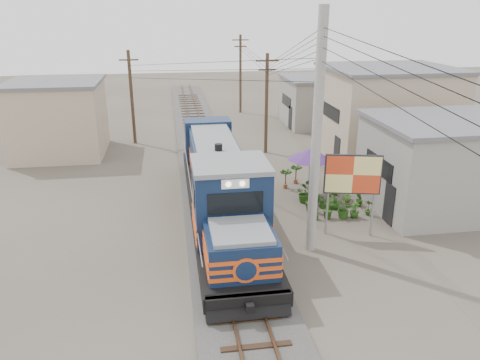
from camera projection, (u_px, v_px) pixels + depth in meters
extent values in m
plane|color=#473F35|center=(229.00, 249.00, 20.32)|extent=(120.00, 120.00, 0.00)
cube|color=#595651|center=(209.00, 173.00, 29.57)|extent=(3.60, 70.00, 0.16)
cube|color=#51331E|center=(200.00, 170.00, 29.43)|extent=(0.08, 70.00, 0.12)
cube|color=#51331E|center=(217.00, 169.00, 29.58)|extent=(0.08, 70.00, 0.12)
cube|color=black|center=(221.00, 205.00, 22.93)|extent=(2.99, 16.50, 0.57)
cube|color=black|center=(236.00, 264.00, 18.25)|extent=(2.27, 3.30, 0.67)
cube|color=black|center=(211.00, 176.00, 27.82)|extent=(2.27, 3.30, 0.67)
cube|color=#10203D|center=(240.00, 252.00, 16.70)|extent=(2.45, 2.48, 1.55)
cube|color=#10203D|center=(231.00, 203.00, 18.80)|extent=(2.93, 2.68, 3.20)
cube|color=slate|center=(230.00, 164.00, 18.23)|extent=(2.99, 2.82, 0.19)
cube|color=black|center=(235.00, 203.00, 17.35)|extent=(2.09, 0.06, 0.83)
cube|color=white|center=(235.00, 184.00, 17.08)|extent=(1.03, 0.06, 0.36)
cube|color=#10203D|center=(215.00, 164.00, 24.88)|extent=(2.33, 10.11, 2.37)
cube|color=slate|center=(214.00, 141.00, 24.45)|extent=(2.09, 10.11, 0.19)
cube|color=#E44C15|center=(220.00, 194.00, 22.73)|extent=(3.03, 16.50, 0.14)
cube|color=#E44C15|center=(220.00, 188.00, 22.63)|extent=(3.03, 16.50, 0.14)
cube|color=#E44C15|center=(220.00, 182.00, 22.52)|extent=(3.03, 16.50, 0.14)
cylinder|color=#9E9B93|center=(316.00, 138.00, 18.62)|extent=(0.40, 0.40, 10.00)
cylinder|color=#4C3826|center=(266.00, 105.00, 32.73)|extent=(0.24, 0.24, 7.00)
cube|color=#4C3826|center=(267.00, 61.00, 31.69)|extent=(1.60, 0.10, 0.10)
cube|color=#4C3826|center=(267.00, 70.00, 31.90)|extent=(1.20, 0.10, 0.10)
cylinder|color=#4C3826|center=(240.00, 75.00, 45.67)|extent=(0.24, 0.24, 7.50)
cube|color=#4C3826|center=(240.00, 40.00, 44.55)|extent=(1.60, 0.10, 0.10)
cube|color=#4C3826|center=(240.00, 46.00, 44.76)|extent=(1.20, 0.10, 0.10)
cylinder|color=#4C3826|center=(132.00, 98.00, 35.10)|extent=(0.24, 0.24, 7.00)
cube|color=#4C3826|center=(128.00, 57.00, 34.06)|extent=(1.60, 0.10, 0.10)
cube|color=#4C3826|center=(129.00, 65.00, 34.27)|extent=(1.20, 0.10, 0.10)
cube|color=gray|center=(443.00, 166.00, 23.95)|extent=(7.00, 6.00, 4.50)
cube|color=slate|center=(450.00, 121.00, 23.14)|extent=(7.35, 6.30, 0.20)
cube|color=black|center=(379.00, 165.00, 23.37)|extent=(0.05, 3.00, 0.90)
cube|color=tan|center=(386.00, 114.00, 32.18)|extent=(8.00, 7.00, 6.00)
cube|color=slate|center=(391.00, 68.00, 31.11)|extent=(8.40, 7.35, 0.20)
cube|color=black|center=(330.00, 112.00, 31.51)|extent=(0.05, 3.50, 0.90)
cube|color=gray|center=(319.00, 102.00, 41.59)|extent=(6.00, 6.00, 4.00)
cube|color=slate|center=(321.00, 78.00, 40.86)|extent=(6.30, 6.30, 0.20)
cube|color=black|center=(286.00, 101.00, 41.09)|extent=(0.05, 3.00, 0.90)
cube|color=tan|center=(59.00, 119.00, 32.88)|extent=(6.00, 6.00, 5.00)
cube|color=slate|center=(53.00, 82.00, 31.98)|extent=(6.30, 6.30, 0.20)
cube|color=black|center=(13.00, 117.00, 32.37)|extent=(0.05, 3.00, 0.90)
cylinder|color=#99999E|center=(327.00, 206.00, 21.25)|extent=(0.10, 0.10, 2.84)
cylinder|color=#99999E|center=(373.00, 207.00, 21.10)|extent=(0.10, 0.10, 2.84)
cube|color=black|center=(353.00, 174.00, 20.65)|extent=(2.46, 0.69, 1.82)
cube|color=red|center=(353.00, 175.00, 20.62)|extent=(2.34, 0.62, 1.70)
cylinder|color=black|center=(308.00, 194.00, 26.17)|extent=(0.49, 0.49, 0.10)
cylinder|color=#99999E|center=(309.00, 175.00, 25.76)|extent=(0.05, 0.05, 2.47)
cone|color=#442164|center=(310.00, 154.00, 25.35)|extent=(2.68, 2.68, 0.62)
imported|color=black|center=(333.00, 180.00, 26.35)|extent=(0.65, 0.58, 1.48)
imported|color=#254D16|center=(317.00, 213.00, 23.05)|extent=(0.34, 0.44, 0.76)
imported|color=#254D16|center=(328.00, 208.00, 23.17)|extent=(0.51, 0.61, 1.06)
imported|color=#254D16|center=(343.00, 209.00, 23.22)|extent=(1.05, 1.10, 0.96)
imported|color=#254D16|center=(355.00, 210.00, 23.29)|extent=(0.64, 0.64, 0.81)
imported|color=#254D16|center=(369.00, 207.00, 23.54)|extent=(0.53, 0.53, 0.85)
imported|color=#254D16|center=(312.00, 201.00, 23.95)|extent=(0.78, 0.75, 1.11)
imported|color=#254D16|center=(323.00, 202.00, 24.36)|extent=(0.85, 0.86, 0.72)
imported|color=#254D16|center=(335.00, 201.00, 24.25)|extent=(0.74, 0.74, 0.94)
imported|color=#254D16|center=(348.00, 200.00, 24.53)|extent=(0.48, 0.42, 0.76)
imported|color=#254D16|center=(360.00, 200.00, 24.55)|extent=(0.45, 0.52, 0.81)
imported|color=#254D16|center=(304.00, 193.00, 25.08)|extent=(0.90, 1.02, 1.08)
imported|color=#254D16|center=(316.00, 194.00, 25.19)|extent=(0.66, 0.66, 0.84)
imported|color=#254D16|center=(329.00, 192.00, 25.38)|extent=(0.50, 0.56, 0.89)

